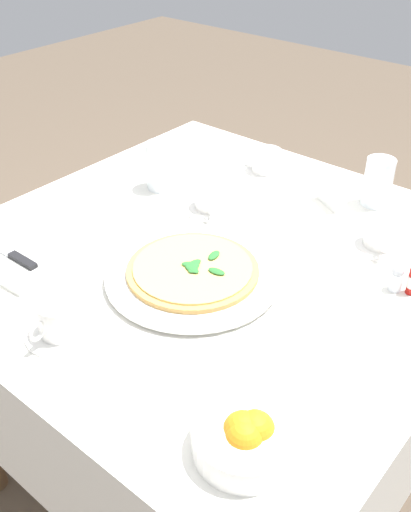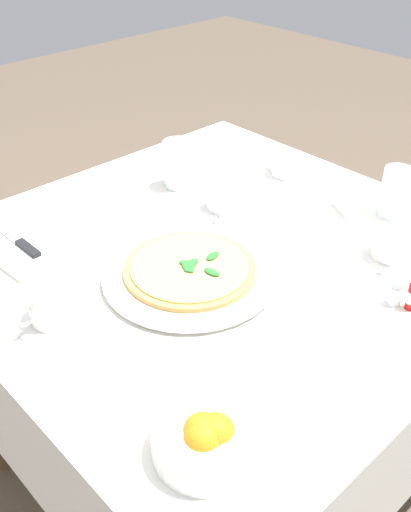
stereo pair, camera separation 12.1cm
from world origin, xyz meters
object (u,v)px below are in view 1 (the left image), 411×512
at_px(coffee_cup_center_back, 266,162).
at_px(coffee_cup_far_right, 60,320).
at_px(dinner_knife, 8,252).
at_px(water_glass_near_right, 161,168).
at_px(salt_shaker, 396,279).
at_px(menu_card, 328,194).
at_px(pizza_plate, 193,275).
at_px(pizza, 193,269).
at_px(coffee_cup_near_left, 211,200).
at_px(water_glass_back_corner, 378,184).
at_px(citrus_bowl, 246,437).
at_px(coffee_cup_left_edge, 382,235).
at_px(napkin_folded, 10,258).

height_order(coffee_cup_center_back, coffee_cup_far_right, coffee_cup_far_right).
bearing_deg(dinner_knife, water_glass_near_right, -92.33).
xyz_separation_m(salt_shaker, menu_card, (0.27, -0.21, 0.00)).
height_order(pizza_plate, salt_shaker, salt_shaker).
bearing_deg(pizza, coffee_cup_near_left, -57.70).
bearing_deg(water_glass_near_right, coffee_cup_center_back, -122.85).
relative_size(coffee_cup_near_left, water_glass_back_corner, 1.11).
bearing_deg(coffee_cup_far_right, coffee_cup_center_back, -82.88).
distance_m(dinner_knife, citrus_bowl, 0.66).
bearing_deg(coffee_cup_far_right, salt_shaker, -128.26).
relative_size(pizza, menu_card, 3.22).
xyz_separation_m(coffee_cup_center_back, water_glass_back_corner, (-0.30, -0.03, 0.02)).
height_order(coffee_cup_near_left, citrus_bowl, citrus_bowl).
bearing_deg(dinner_knife, coffee_cup_left_edge, -136.38).
height_order(napkin_folded, citrus_bowl, citrus_bowl).
distance_m(coffee_cup_left_edge, water_glass_near_right, 0.56).
bearing_deg(dinner_knife, menu_card, -121.73).
height_order(pizza_plate, dinner_knife, dinner_knife).
relative_size(coffee_cup_far_right, water_glass_near_right, 1.11).
bearing_deg(coffee_cup_far_right, citrus_bowl, -178.39).
relative_size(coffee_cup_far_right, citrus_bowl, 0.88).
bearing_deg(citrus_bowl, napkin_folded, -5.44).
bearing_deg(water_glass_back_corner, citrus_bowl, 103.75).
bearing_deg(coffee_cup_far_right, menu_card, -99.70).
xyz_separation_m(coffee_cup_near_left, dinner_knife, (0.18, 0.44, -0.00)).
distance_m(pizza_plate, coffee_cup_near_left, 0.28).
height_order(pizza, water_glass_back_corner, water_glass_back_corner).
bearing_deg(water_glass_near_right, menu_card, -153.11).
bearing_deg(menu_card, water_glass_near_right, 54.93).
bearing_deg(pizza_plate, coffee_cup_near_left, -57.77).
xyz_separation_m(napkin_folded, citrus_bowl, (-0.65, 0.06, 0.02)).
distance_m(coffee_cup_center_back, coffee_cup_far_right, 0.76).
relative_size(pizza, napkin_folded, 1.15).
xyz_separation_m(coffee_cup_left_edge, dinner_knife, (0.56, 0.55, -0.01)).
xyz_separation_m(pizza, coffee_cup_left_edge, (-0.23, -0.35, 0.01)).
xyz_separation_m(citrus_bowl, salt_shaker, (0.00, -0.49, -0.00)).
height_order(coffee_cup_far_right, water_glass_back_corner, water_glass_back_corner).
height_order(coffee_cup_far_right, menu_card, coffee_cup_far_right).
xyz_separation_m(pizza_plate, coffee_cup_far_right, (0.07, 0.27, 0.02)).
height_order(pizza, coffee_cup_center_back, coffee_cup_center_back).
height_order(pizza_plate, coffee_cup_left_edge, coffee_cup_left_edge).
xyz_separation_m(coffee_cup_left_edge, menu_card, (0.18, -0.08, -0.00)).
relative_size(pizza, salt_shaker, 4.66).
relative_size(pizza_plate, water_glass_back_corner, 2.98).
bearing_deg(dinner_knife, coffee_cup_far_right, 163.85).
height_order(coffee_cup_center_back, water_glass_back_corner, water_glass_back_corner).
distance_m(pizza_plate, pizza, 0.01).
distance_m(citrus_bowl, menu_card, 0.75).
bearing_deg(dinner_knife, coffee_cup_near_left, -113.07).
distance_m(pizza, coffee_cup_left_edge, 0.42).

